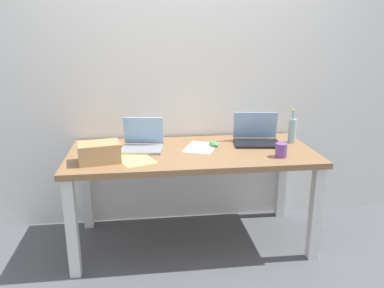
{
  "coord_description": "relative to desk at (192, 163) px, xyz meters",
  "views": [
    {
      "loc": [
        -0.33,
        -2.6,
        1.55
      ],
      "look_at": [
        0.0,
        0.0,
        0.78
      ],
      "focal_mm": 35.5,
      "sensor_mm": 36.0,
      "label": 1
    }
  ],
  "objects": [
    {
      "name": "computer_mouse",
      "position": [
        0.18,
        0.09,
        0.11
      ],
      "size": [
        0.09,
        0.11,
        0.03
      ],
      "primitive_type": "ellipsoid",
      "rotation": [
        0.0,
        0.0,
        0.28
      ],
      "color": "#4C9E56",
      "rests_on": "desk"
    },
    {
      "name": "paper_sheet_near_back",
      "position": [
        0.07,
        0.07,
        0.09
      ],
      "size": [
        0.31,
        0.35,
        0.0
      ],
      "primitive_type": "cube",
      "rotation": [
        0.0,
        0.0,
        -0.4
      ],
      "color": "white",
      "rests_on": "desk"
    },
    {
      "name": "paper_sheet_front_left",
      "position": [
        -0.41,
        -0.15,
        0.09
      ],
      "size": [
        0.3,
        0.35,
        0.0
      ],
      "primitive_type": "cube",
      "rotation": [
        0.0,
        0.0,
        0.38
      ],
      "color": "#F4E06B",
      "rests_on": "desk"
    },
    {
      "name": "laptop_right",
      "position": [
        0.52,
        0.13,
        0.14
      ],
      "size": [
        0.37,
        0.3,
        0.23
      ],
      "color": "black",
      "rests_on": "desk"
    },
    {
      "name": "coffee_mug",
      "position": [
        0.59,
        -0.22,
        0.14
      ],
      "size": [
        0.08,
        0.08,
        0.09
      ],
      "primitive_type": "cylinder",
      "color": "#724799",
      "rests_on": "desk"
    },
    {
      "name": "laptop_left",
      "position": [
        -0.35,
        0.08,
        0.14
      ],
      "size": [
        0.33,
        0.28,
        0.23
      ],
      "color": "gray",
      "rests_on": "desk"
    },
    {
      "name": "back_wall",
      "position": [
        0.0,
        0.46,
        0.66
      ],
      "size": [
        5.2,
        0.08,
        2.6
      ],
      "primitive_type": "cube",
      "color": "white",
      "rests_on": "ground"
    },
    {
      "name": "ground_plane",
      "position": [
        0.0,
        0.0,
        -0.64
      ],
      "size": [
        8.0,
        8.0,
        0.0
      ],
      "primitive_type": "plane",
      "color": "#515459"
    },
    {
      "name": "cardboard_box",
      "position": [
        -0.64,
        -0.17,
        0.16
      ],
      "size": [
        0.3,
        0.23,
        0.13
      ],
      "primitive_type": "cube",
      "rotation": [
        0.0,
        0.0,
        0.19
      ],
      "color": "tan",
      "rests_on": "desk"
    },
    {
      "name": "desk",
      "position": [
        0.0,
        0.0,
        0.0
      ],
      "size": [
        1.76,
        0.79,
        0.73
      ],
      "color": "olive",
      "rests_on": "ground"
    },
    {
      "name": "beer_bottle",
      "position": [
        0.79,
        0.11,
        0.19
      ],
      "size": [
        0.06,
        0.06,
        0.26
      ],
      "color": "#99B7C1",
      "rests_on": "desk"
    }
  ]
}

